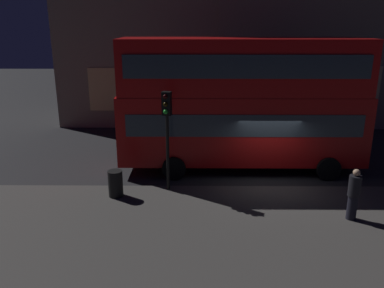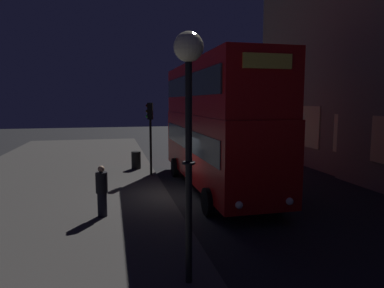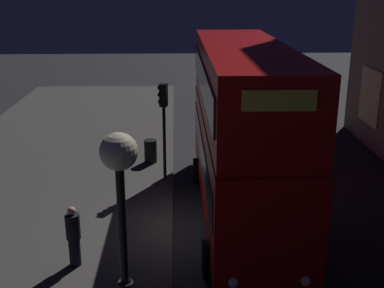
# 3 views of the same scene
# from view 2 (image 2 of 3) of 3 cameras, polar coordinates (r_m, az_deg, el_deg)

# --- Properties ---
(ground_plane) EXTENTS (80.00, 80.00, 0.00)m
(ground_plane) POSITION_cam_2_polar(r_m,az_deg,el_deg) (14.28, -1.86, -8.81)
(ground_plane) COLOR #232326
(sidewalk_slab) EXTENTS (44.00, 9.90, 0.12)m
(sidewalk_slab) POSITION_cam_2_polar(r_m,az_deg,el_deg) (14.26, -24.07, -9.20)
(sidewalk_slab) COLOR #423F3D
(sidewalk_slab) RESTS_ON ground
(building_with_clock) EXTENTS (13.40, 7.88, 18.81)m
(building_with_clock) POSITION_cam_2_polar(r_m,az_deg,el_deg) (24.22, 27.80, 19.44)
(building_with_clock) COLOR gray
(building_with_clock) RESTS_ON ground
(double_decker_bus) EXTENTS (10.41, 2.91, 5.60)m
(double_decker_bus) POSITION_cam_2_polar(r_m,az_deg,el_deg) (15.15, 3.95, 4.06)
(double_decker_bus) COLOR #B20F0F
(double_decker_bus) RESTS_ON ground
(traffic_light_near_kerb) EXTENTS (0.37, 0.39, 3.74)m
(traffic_light_near_kerb) POSITION_cam_2_polar(r_m,az_deg,el_deg) (17.57, -7.04, 3.48)
(traffic_light_near_kerb) COLOR black
(traffic_light_near_kerb) RESTS_ON sidewalk_slab
(street_lamp) EXTENTS (0.59, 0.59, 5.15)m
(street_lamp) POSITION_cam_2_polar(r_m,az_deg,el_deg) (6.81, -0.57, 9.29)
(street_lamp) COLOR black
(street_lamp) RESTS_ON sidewalk_slab
(pedestrian) EXTENTS (0.39, 0.39, 1.71)m
(pedestrian) POSITION_cam_2_polar(r_m,az_deg,el_deg) (11.73, -14.86, -7.56)
(pedestrian) COLOR black
(pedestrian) RESTS_ON sidewalk_slab
(litter_bin) EXTENTS (0.53, 0.53, 0.98)m
(litter_bin) POSITION_cam_2_polar(r_m,az_deg,el_deg) (19.62, -9.34, -2.67)
(litter_bin) COLOR black
(litter_bin) RESTS_ON sidewalk_slab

